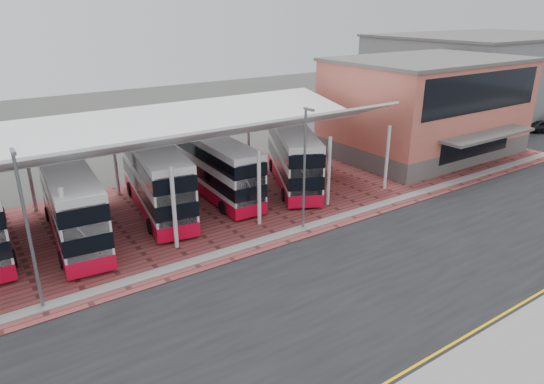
# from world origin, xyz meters

# --- Properties ---
(ground) EXTENTS (140.00, 140.00, 0.00)m
(ground) POSITION_xyz_m (0.00, 0.00, 0.00)
(ground) COLOR #3E3F3B
(road) EXTENTS (120.00, 14.00, 0.02)m
(road) POSITION_xyz_m (0.00, -1.00, 0.01)
(road) COLOR black
(road) RESTS_ON ground
(forecourt) EXTENTS (72.00, 16.00, 0.06)m
(forecourt) POSITION_xyz_m (2.00, 13.00, 0.03)
(forecourt) COLOR brown
(forecourt) RESTS_ON ground
(sidewalk) EXTENTS (120.00, 4.00, 0.14)m
(sidewalk) POSITION_xyz_m (0.00, -9.00, 0.07)
(sidewalk) COLOR gray
(sidewalk) RESTS_ON ground
(north_kerb) EXTENTS (120.00, 0.80, 0.14)m
(north_kerb) POSITION_xyz_m (0.00, 6.20, 0.07)
(north_kerb) COLOR gray
(north_kerb) RESTS_ON ground
(yellow_line_near) EXTENTS (120.00, 0.12, 0.01)m
(yellow_line_near) POSITION_xyz_m (0.00, -7.00, 0.03)
(yellow_line_near) COLOR #F6B500
(yellow_line_near) RESTS_ON road
(yellow_line_far) EXTENTS (120.00, 0.12, 0.01)m
(yellow_line_far) POSITION_xyz_m (0.00, -6.70, 0.03)
(yellow_line_far) COLOR #F6B500
(yellow_line_far) RESTS_ON road
(canopy) EXTENTS (37.00, 11.63, 7.07)m
(canopy) POSITION_xyz_m (-6.00, 13.94, 5.80)
(canopy) COLOR silver
(canopy) RESTS_ON ground
(terminal) EXTENTS (18.40, 14.40, 9.25)m
(terminal) POSITION_xyz_m (23.00, 13.92, 4.66)
(terminal) COLOR #5B5856
(terminal) RESTS_ON ground
(warehouse) EXTENTS (30.50, 20.50, 10.25)m
(warehouse) POSITION_xyz_m (48.00, 24.00, 5.15)
(warehouse) COLOR slate
(warehouse) RESTS_ON ground
(lamp_west) EXTENTS (0.16, 0.90, 8.07)m
(lamp_west) POSITION_xyz_m (-14.00, 6.27, 4.36)
(lamp_west) COLOR slate
(lamp_west) RESTS_ON ground
(lamp_east) EXTENTS (0.16, 0.90, 8.07)m
(lamp_east) POSITION_xyz_m (2.00, 6.27, 4.36)
(lamp_east) COLOR slate
(lamp_east) RESTS_ON ground
(bus_2) EXTENTS (3.62, 11.46, 4.64)m
(bus_2) POSITION_xyz_m (-10.71, 13.20, 2.37)
(bus_2) COLOR silver
(bus_2) RESTS_ON forecourt
(bus_3) EXTENTS (4.56, 12.02, 4.84)m
(bus_3) POSITION_xyz_m (-4.70, 14.61, 2.46)
(bus_3) COLOR silver
(bus_3) RESTS_ON forecourt
(bus_4) EXTENTS (3.16, 10.98, 4.48)m
(bus_4) POSITION_xyz_m (0.19, 14.68, 2.28)
(bus_4) COLOR silver
(bus_4) RESTS_ON forecourt
(bus_5) EXTENTS (7.45, 11.30, 4.68)m
(bus_5) POSITION_xyz_m (6.51, 13.51, 2.38)
(bus_5) COLOR silver
(bus_5) RESTS_ON forecourt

